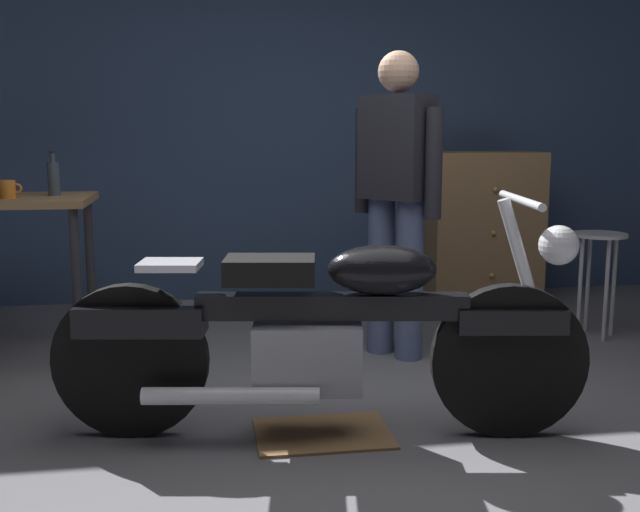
% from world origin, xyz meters
% --- Properties ---
extents(ground_plane, '(12.00, 12.00, 0.00)m').
position_xyz_m(ground_plane, '(0.00, 0.00, 0.00)').
color(ground_plane, slate).
extents(back_wall, '(8.00, 0.12, 3.10)m').
position_xyz_m(back_wall, '(0.00, 2.80, 1.55)').
color(back_wall, '#384C70').
rests_on(back_wall, ground_plane).
extents(motorcycle, '(2.17, 0.67, 1.00)m').
position_xyz_m(motorcycle, '(-0.13, 0.06, 0.45)').
color(motorcycle, black).
rests_on(motorcycle, ground_plane).
extents(person_standing, '(0.41, 0.47, 1.67)m').
position_xyz_m(person_standing, '(0.45, 1.14, 0.93)').
color(person_standing, slate).
rests_on(person_standing, ground_plane).
extents(shop_stool, '(0.32, 0.32, 0.64)m').
position_xyz_m(shop_stool, '(1.76, 1.33, 0.50)').
color(shop_stool, '#B2B2B7').
rests_on(shop_stool, ground_plane).
extents(wooden_dresser, '(0.80, 0.47, 1.10)m').
position_xyz_m(wooden_dresser, '(1.39, 2.30, 0.55)').
color(wooden_dresser, '#99724C').
rests_on(wooden_dresser, ground_plane).
extents(drip_tray, '(0.56, 0.40, 0.01)m').
position_xyz_m(drip_tray, '(-0.13, 0.07, 0.01)').
color(drip_tray, olive).
rests_on(drip_tray, ground_plane).
extents(mug_orange_travel, '(0.12, 0.08, 0.10)m').
position_xyz_m(mug_orange_travel, '(-1.60, 1.28, 0.95)').
color(mug_orange_travel, orange).
rests_on(mug_orange_travel, workbench).
extents(bottle, '(0.06, 0.06, 0.24)m').
position_xyz_m(bottle, '(-1.39, 1.42, 1.00)').
color(bottle, '#3F4C59').
rests_on(bottle, workbench).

